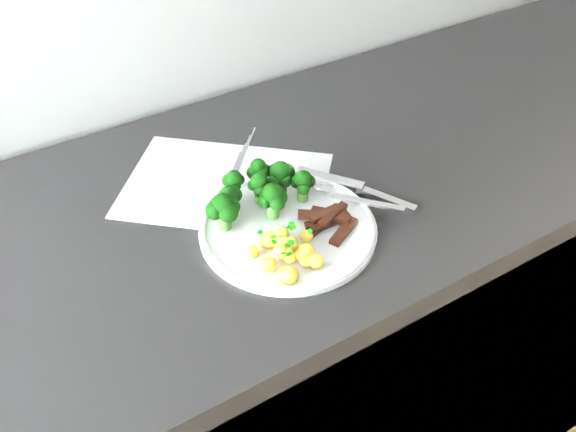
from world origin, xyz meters
TOP-DOWN VIEW (x-y plane):
  - counter at (0.03, 1.67)m, footprint 2.41×0.60m
  - recipe_paper at (-0.11, 1.72)m, footprint 0.38×0.37m
  - plate at (-0.09, 1.58)m, footprint 0.26×0.26m
  - broccoli at (-0.10, 1.64)m, footprint 0.18×0.10m
  - potatoes at (-0.12, 1.52)m, footprint 0.10×0.10m
  - beef_strips at (-0.03, 1.55)m, footprint 0.09×0.09m
  - fork at (0.03, 1.58)m, footprint 0.10×0.15m
  - knife at (0.06, 1.58)m, footprint 0.11×0.18m

SIDE VIEW (x-z plane):
  - counter at x=0.03m, z-range 0.00..0.90m
  - recipe_paper at x=-0.11m, z-range 0.90..0.91m
  - plate at x=-0.09m, z-range 0.90..0.92m
  - knife at x=0.06m, z-range 0.90..0.92m
  - fork at x=0.03m, z-range 0.91..0.93m
  - beef_strips at x=-0.03m, z-range 0.91..0.93m
  - potatoes at x=-0.12m, z-range 0.91..0.95m
  - broccoli at x=-0.10m, z-range 0.92..0.98m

